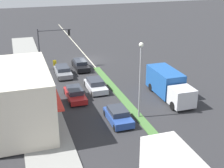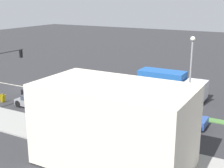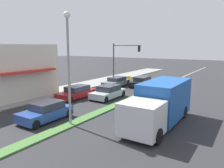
{
  "view_description": "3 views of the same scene",
  "coord_description": "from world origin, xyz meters",
  "px_view_note": "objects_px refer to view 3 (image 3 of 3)",
  "views": [
    {
      "loc": [
        10.82,
        44.55,
        14.24
      ],
      "look_at": [
        1.08,
        14.55,
        1.69
      ],
      "focal_mm": 50.0,
      "sensor_mm": 36.0,
      "label": 1
    },
    {
      "loc": [
        27.29,
        26.82,
        10.66
      ],
      "look_at": [
        -0.62,
        11.22,
        1.87
      ],
      "focal_mm": 50.0,
      "sensor_mm": 36.0,
      "label": 2
    },
    {
      "loc": [
        -10.06,
        30.08,
        5.3
      ],
      "look_at": [
        1.27,
        12.47,
        1.67
      ],
      "focal_mm": 35.0,
      "sensor_mm": 36.0,
      "label": 3
    }
  ],
  "objects_px": {
    "sedan_silver": "(108,92)",
    "coupe_blue": "(46,112)",
    "suv_black": "(142,82)",
    "suv_grey": "(116,82)",
    "traffic_signal_main": "(122,56)",
    "pedestrian": "(70,81)",
    "delivery_truck": "(160,103)",
    "hatchback_red": "(76,92)",
    "street_lamp": "(68,54)",
    "warning_aframe_sign": "(129,79)"
  },
  "relations": [
    {
      "from": "suv_grey",
      "to": "coupe_blue",
      "type": "xyz_separation_m",
      "value": [
        -2.8,
        14.27,
        0.02
      ]
    },
    {
      "from": "warning_aframe_sign",
      "to": "street_lamp",
      "type": "bearing_deg",
      "value": 106.54
    },
    {
      "from": "suv_grey",
      "to": "delivery_truck",
      "type": "bearing_deg",
      "value": 133.67
    },
    {
      "from": "suv_black",
      "to": "street_lamp",
      "type": "bearing_deg",
      "value": 97.84
    },
    {
      "from": "sedan_silver",
      "to": "suv_grey",
      "type": "xyz_separation_m",
      "value": [
        2.8,
        -6.16,
        -0.02
      ]
    },
    {
      "from": "suv_grey",
      "to": "warning_aframe_sign",
      "type": "bearing_deg",
      "value": -84.01
    },
    {
      "from": "sedan_silver",
      "to": "suv_black",
      "type": "distance_m",
      "value": 8.08
    },
    {
      "from": "traffic_signal_main",
      "to": "warning_aframe_sign",
      "type": "distance_m",
      "value": 3.67
    },
    {
      "from": "sedan_silver",
      "to": "coupe_blue",
      "type": "xyz_separation_m",
      "value": [
        0.0,
        8.11,
        0.0
      ]
    },
    {
      "from": "pedestrian",
      "to": "sedan_silver",
      "type": "height_order",
      "value": "pedestrian"
    },
    {
      "from": "suv_black",
      "to": "traffic_signal_main",
      "type": "bearing_deg",
      "value": -19.9
    },
    {
      "from": "warning_aframe_sign",
      "to": "hatchback_red",
      "type": "bearing_deg",
      "value": 92.13
    },
    {
      "from": "street_lamp",
      "to": "warning_aframe_sign",
      "type": "xyz_separation_m",
      "value": [
        5.45,
        -18.37,
        -4.35
      ]
    },
    {
      "from": "sedan_silver",
      "to": "suv_black",
      "type": "height_order",
      "value": "sedan_silver"
    },
    {
      "from": "suv_grey",
      "to": "coupe_blue",
      "type": "relative_size",
      "value": 1.15
    },
    {
      "from": "sedan_silver",
      "to": "coupe_blue",
      "type": "height_order",
      "value": "coupe_blue"
    },
    {
      "from": "warning_aframe_sign",
      "to": "sedan_silver",
      "type": "height_order",
      "value": "sedan_silver"
    },
    {
      "from": "warning_aframe_sign",
      "to": "suv_grey",
      "type": "distance_m",
      "value": 4.34
    },
    {
      "from": "pedestrian",
      "to": "suv_black",
      "type": "relative_size",
      "value": 0.38
    },
    {
      "from": "sedan_silver",
      "to": "hatchback_red",
      "type": "bearing_deg",
      "value": 31.4
    },
    {
      "from": "sedan_silver",
      "to": "hatchback_red",
      "type": "xyz_separation_m",
      "value": [
        2.8,
        1.71,
        -0.03
      ]
    },
    {
      "from": "sedan_silver",
      "to": "coupe_blue",
      "type": "bearing_deg",
      "value": 90.0
    },
    {
      "from": "suv_grey",
      "to": "hatchback_red",
      "type": "xyz_separation_m",
      "value": [
        0.0,
        7.87,
        -0.02
      ]
    },
    {
      "from": "suv_black",
      "to": "warning_aframe_sign",
      "type": "bearing_deg",
      "value": -36.4
    },
    {
      "from": "suv_grey",
      "to": "street_lamp",
      "type": "bearing_deg",
      "value": 109.59
    },
    {
      "from": "street_lamp",
      "to": "suv_grey",
      "type": "xyz_separation_m",
      "value": [
        5.0,
        -14.05,
        -4.16
      ]
    },
    {
      "from": "pedestrian",
      "to": "delivery_truck",
      "type": "distance_m",
      "value": 14.98
    },
    {
      "from": "delivery_truck",
      "to": "sedan_silver",
      "type": "bearing_deg",
      "value": -30.95
    },
    {
      "from": "traffic_signal_main",
      "to": "delivery_truck",
      "type": "bearing_deg",
      "value": 128.84
    },
    {
      "from": "traffic_signal_main",
      "to": "suv_grey",
      "type": "bearing_deg",
      "value": 108.62
    },
    {
      "from": "street_lamp",
      "to": "suv_grey",
      "type": "bearing_deg",
      "value": -70.41
    },
    {
      "from": "delivery_truck",
      "to": "suv_grey",
      "type": "height_order",
      "value": "delivery_truck"
    },
    {
      "from": "traffic_signal_main",
      "to": "coupe_blue",
      "type": "distance_m",
      "value": 18.34
    },
    {
      "from": "street_lamp",
      "to": "coupe_blue",
      "type": "distance_m",
      "value": 4.69
    },
    {
      "from": "hatchback_red",
      "to": "suv_black",
      "type": "relative_size",
      "value": 0.99
    },
    {
      "from": "pedestrian",
      "to": "suv_grey",
      "type": "xyz_separation_m",
      "value": [
        -3.86,
        -4.81,
        -0.4
      ]
    },
    {
      "from": "delivery_truck",
      "to": "suv_black",
      "type": "relative_size",
      "value": 1.69
    },
    {
      "from": "coupe_blue",
      "to": "suv_black",
      "type": "height_order",
      "value": "coupe_blue"
    },
    {
      "from": "delivery_truck",
      "to": "hatchback_red",
      "type": "distance_m",
      "value": 10.37
    },
    {
      "from": "sedan_silver",
      "to": "hatchback_red",
      "type": "relative_size",
      "value": 0.95
    },
    {
      "from": "suv_black",
      "to": "sedan_silver",
      "type": "bearing_deg",
      "value": 90.0
    },
    {
      "from": "street_lamp",
      "to": "sedan_silver",
      "type": "distance_m",
      "value": 9.18
    },
    {
      "from": "coupe_blue",
      "to": "suv_black",
      "type": "distance_m",
      "value": 16.19
    },
    {
      "from": "traffic_signal_main",
      "to": "sedan_silver",
      "type": "relative_size",
      "value": 1.35
    },
    {
      "from": "suv_grey",
      "to": "traffic_signal_main",
      "type": "bearing_deg",
      "value": -71.38
    },
    {
      "from": "delivery_truck",
      "to": "suv_grey",
      "type": "relative_size",
      "value": 1.69
    },
    {
      "from": "street_lamp",
      "to": "warning_aframe_sign",
      "type": "distance_m",
      "value": 19.65
    },
    {
      "from": "traffic_signal_main",
      "to": "street_lamp",
      "type": "relative_size",
      "value": 0.76
    },
    {
      "from": "street_lamp",
      "to": "hatchback_red",
      "type": "xyz_separation_m",
      "value": [
        5.0,
        -6.18,
        -4.17
      ]
    },
    {
      "from": "sedan_silver",
      "to": "suv_grey",
      "type": "distance_m",
      "value": 6.77
    }
  ]
}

